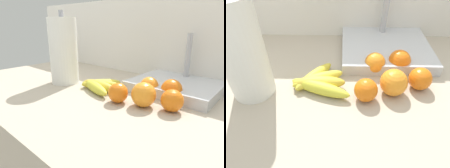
# 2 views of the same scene
# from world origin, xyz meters

# --- Properties ---
(counter) EXTENTS (1.47, 0.74, 0.90)m
(counter) POSITION_xyz_m (0.00, 0.00, 0.45)
(counter) COLOR #ADA08C
(counter) RESTS_ON ground
(wall_back) EXTENTS (1.87, 0.06, 1.30)m
(wall_back) POSITION_xyz_m (0.00, 0.40, 0.65)
(wall_back) COLOR silver
(wall_back) RESTS_ON ground
(banana_bunch) EXTENTS (0.20, 0.19, 0.04)m
(banana_bunch) POSITION_xyz_m (-0.02, 0.02, 0.92)
(banana_bunch) COLOR gold
(banana_bunch) RESTS_ON counter
(orange_right) EXTENTS (0.07, 0.07, 0.07)m
(orange_right) POSITION_xyz_m (0.30, 0.03, 0.94)
(orange_right) COLOR orange
(orange_right) RESTS_ON counter
(orange_center) EXTENTS (0.07, 0.07, 0.07)m
(orange_center) POSITION_xyz_m (0.13, -0.03, 0.94)
(orange_center) COLOR orange
(orange_center) RESTS_ON counter
(orange_front) EXTENTS (0.07, 0.07, 0.07)m
(orange_front) POSITION_xyz_m (0.17, 0.11, 0.94)
(orange_front) COLOR orange
(orange_front) RESTS_ON counter
(orange_back_right) EXTENTS (0.08, 0.08, 0.08)m
(orange_back_right) POSITION_xyz_m (0.26, 0.12, 0.94)
(orange_back_right) COLOR orange
(orange_back_right) RESTS_ON counter
(orange_back_left) EXTENTS (0.08, 0.08, 0.08)m
(orange_back_left) POSITION_xyz_m (0.21, 0.00, 0.94)
(orange_back_left) COLOR orange
(orange_back_left) RESTS_ON counter
(paper_towel_roll) EXTENTS (0.13, 0.13, 0.33)m
(paper_towel_roll) POSITION_xyz_m (-0.22, 0.00, 1.05)
(paper_towel_roll) COLOR white
(paper_towel_roll) RESTS_ON counter
(sink_basin) EXTENTS (0.34, 0.30, 0.23)m
(sink_basin) POSITION_xyz_m (0.23, 0.23, 0.92)
(sink_basin) COLOR #B7BABF
(sink_basin) RESTS_ON counter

